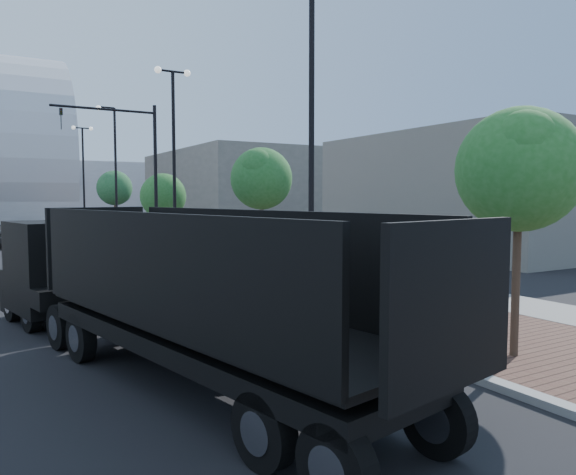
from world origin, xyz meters
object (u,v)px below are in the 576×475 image
dump_truck (115,290)px  dark_car_mid (4,239)px  white_sedan (248,314)px  pedestrian (443,270)px

dump_truck → dark_car_mid: dump_truck is taller
white_sedan → pedestrian: bearing=20.8°
white_sedan → dump_truck: bearing=156.2°
dark_car_mid → pedestrian: size_ratio=2.39×
dump_truck → pedestrian: bearing=-5.5°
dark_car_mid → pedestrian: 29.26m
dump_truck → white_sedan: size_ratio=3.07×
dark_car_mid → white_sedan: bearing=-95.3°
dark_car_mid → dump_truck: bearing=-100.1°
dump_truck → pedestrian: size_ratio=7.95×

